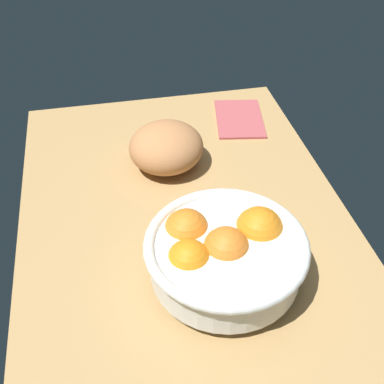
% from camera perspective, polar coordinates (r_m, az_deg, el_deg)
% --- Properties ---
extents(ground_plane, '(0.83, 0.56, 0.03)m').
position_cam_1_polar(ground_plane, '(0.84, -0.67, -4.03)').
color(ground_plane, tan).
extents(fruit_bowl, '(0.24, 0.24, 0.10)m').
position_cam_1_polar(fruit_bowl, '(0.71, 3.74, -6.95)').
color(fruit_bowl, white).
rests_on(fruit_bowl, ground).
extents(bread_loaf, '(0.20, 0.20, 0.08)m').
position_cam_1_polar(bread_loaf, '(0.92, -3.03, 5.27)').
color(bread_loaf, '#BD7C4A').
rests_on(bread_loaf, ground).
extents(napkin_folded, '(0.17, 0.12, 0.01)m').
position_cam_1_polar(napkin_folded, '(1.08, 5.57, 8.65)').
color(napkin_folded, '#B24D51').
rests_on(napkin_folded, ground).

